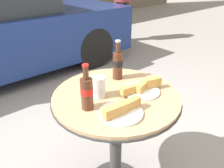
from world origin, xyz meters
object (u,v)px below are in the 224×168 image
at_px(bistro_table, 116,119).
at_px(drinking_glass, 99,88).
at_px(lunch_plate_near, 142,88).
at_px(lunch_plate_far, 121,110).
at_px(cola_bottle_left, 118,64).
at_px(cola_bottle_right, 87,92).

bearing_deg(bistro_table, drinking_glass, 153.82).
distance_m(lunch_plate_near, lunch_plate_far, 0.25).
bearing_deg(drinking_glass, cola_bottle_left, 24.07).
xyz_separation_m(cola_bottle_left, cola_bottle_right, (-0.35, -0.16, -0.00)).
xyz_separation_m(bistro_table, cola_bottle_left, (0.14, 0.15, 0.28)).
relative_size(drinking_glass, lunch_plate_near, 0.45).
distance_m(cola_bottle_right, lunch_plate_near, 0.35).
bearing_deg(cola_bottle_right, lunch_plate_far, -57.68).
height_order(cola_bottle_left, lunch_plate_far, cola_bottle_left).
bearing_deg(bistro_table, cola_bottle_left, 46.06).
bearing_deg(cola_bottle_right, cola_bottle_left, 24.82).
distance_m(cola_bottle_left, lunch_plate_near, 0.24).
distance_m(cola_bottle_left, cola_bottle_right, 0.38).
bearing_deg(lunch_plate_near, lunch_plate_far, -160.21).
height_order(cola_bottle_right, lunch_plate_near, cola_bottle_right).
bearing_deg(drinking_glass, cola_bottle_right, -153.70).
distance_m(bistro_table, lunch_plate_far, 0.28).
xyz_separation_m(cola_bottle_right, lunch_plate_near, (0.34, -0.06, -0.07)).
relative_size(bistro_table, lunch_plate_far, 3.47).
bearing_deg(lunch_plate_far, lunch_plate_near, 19.79).
relative_size(bistro_table, cola_bottle_left, 3.00).
height_order(bistro_table, lunch_plate_near, lunch_plate_near).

